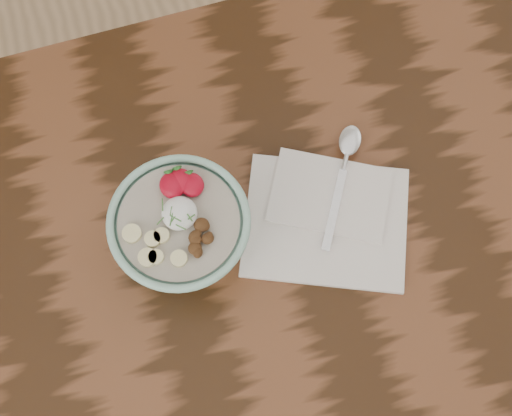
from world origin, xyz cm
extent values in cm
cube|color=black|center=(0.00, 0.00, 73.00)|extent=(160.00, 90.00, 4.00)
cylinder|color=#95C9B5|center=(-17.52, 7.06, 75.59)|extent=(8.31, 8.31, 1.19)
torus|color=#95C9B5|center=(-17.52, 7.06, 85.29)|extent=(18.90, 18.90, 1.09)
cylinder|color=beige|center=(-17.52, 7.06, 84.70)|extent=(16.03, 16.03, 0.99)
ellipsoid|color=white|center=(-17.10, 7.82, 86.09)|extent=(4.68, 4.68, 2.57)
ellipsoid|color=#AB071B|center=(-17.00, 11.84, 86.14)|extent=(3.42, 3.77, 1.88)
cone|color=#286623|center=(-17.00, 13.38, 86.44)|extent=(1.40, 1.03, 1.52)
ellipsoid|color=#AB071B|center=(-14.51, 11.15, 86.05)|extent=(3.13, 3.44, 1.72)
cone|color=#286623|center=(-14.51, 12.56, 86.35)|extent=(1.40, 1.03, 1.52)
ellipsoid|color=#AB071B|center=(-15.79, 12.13, 86.09)|extent=(3.24, 3.57, 1.78)
cone|color=#286623|center=(-15.79, 13.59, 86.39)|extent=(1.40, 1.03, 1.52)
cylinder|color=#F2E5A0|center=(-21.45, 3.19, 85.59)|extent=(1.99, 1.99, 0.70)
cylinder|color=#F2E5A0|center=(-20.07, 5.75, 85.59)|extent=(2.06, 2.06, 0.70)
cylinder|color=#F2E5A0|center=(-21.29, 5.63, 85.59)|extent=(2.14, 2.14, 0.70)
cylinder|color=#F2E5A0|center=(-18.72, 2.15, 85.59)|extent=(2.19, 2.19, 0.70)
cylinder|color=#F2E5A0|center=(-22.51, 3.44, 85.59)|extent=(2.47, 2.47, 0.70)
cylinder|color=#F2E5A0|center=(-23.69, 7.12, 85.59)|extent=(2.50, 2.50, 0.70)
ellipsoid|color=#523018|center=(-16.23, 2.22, 85.76)|extent=(1.77, 1.96, 1.13)
ellipsoid|color=#523018|center=(-14.84, 5.77, 85.67)|extent=(1.71, 1.68, 0.93)
ellipsoid|color=#523018|center=(-16.07, 3.96, 85.80)|extent=(1.92, 1.99, 1.18)
ellipsoid|color=#523018|center=(-14.48, 5.34, 85.71)|extent=(2.04, 2.03, 0.97)
ellipsoid|color=#523018|center=(-14.53, 3.60, 85.74)|extent=(2.00, 1.91, 1.04)
ellipsoid|color=#523018|center=(-16.41, 2.81, 85.84)|extent=(2.49, 2.52, 0.97)
ellipsoid|color=#523018|center=(-14.80, 5.57, 85.88)|extent=(2.16, 2.08, 1.17)
ellipsoid|color=#523018|center=(-14.29, 3.85, 85.67)|extent=(1.53, 1.68, 0.77)
ellipsoid|color=#523018|center=(-14.79, 3.64, 85.61)|extent=(1.68, 1.67, 0.91)
ellipsoid|color=#523018|center=(-15.97, 4.42, 85.87)|extent=(2.30, 1.99, 1.24)
cylinder|color=#427833|center=(-18.87, 9.20, 87.19)|extent=(0.55, 1.71, 0.24)
cylinder|color=#427833|center=(-17.62, 8.07, 87.19)|extent=(0.55, 1.01, 0.22)
cylinder|color=#427833|center=(-19.68, 7.14, 87.19)|extent=(1.18, 0.84, 0.22)
cylinder|color=#427833|center=(-15.98, 6.49, 87.19)|extent=(0.55, 1.21, 0.22)
cylinder|color=#427833|center=(-17.41, 5.61, 87.19)|extent=(1.16, 1.14, 0.23)
cylinder|color=#427833|center=(-18.28, 6.94, 87.19)|extent=(0.94, 1.63, 0.24)
cylinder|color=#427833|center=(-17.74, 6.92, 87.19)|extent=(1.28, 1.34, 0.24)
cylinder|color=#427833|center=(-15.76, 6.52, 87.19)|extent=(1.11, 0.54, 0.22)
cylinder|color=#427833|center=(-18.04, 8.05, 87.19)|extent=(0.67, 1.17, 0.22)
cylinder|color=#427833|center=(-17.88, 7.05, 87.19)|extent=(1.34, 1.09, 0.23)
cube|color=white|center=(2.67, 4.19, 75.45)|extent=(28.64, 26.27, 0.89)
cube|color=white|center=(4.45, 7.76, 76.16)|extent=(20.43, 18.34, 0.53)
cube|color=silver|center=(4.24, 5.31, 76.62)|extent=(7.47, 11.43, 0.38)
cylinder|color=silver|center=(8.30, 12.13, 76.81)|extent=(2.34, 3.21, 0.77)
ellipsoid|color=silver|center=(9.91, 14.83, 76.95)|extent=(5.45, 6.03, 1.04)
camera|label=1|loc=(-16.14, -23.22, 173.25)|focal=50.00mm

